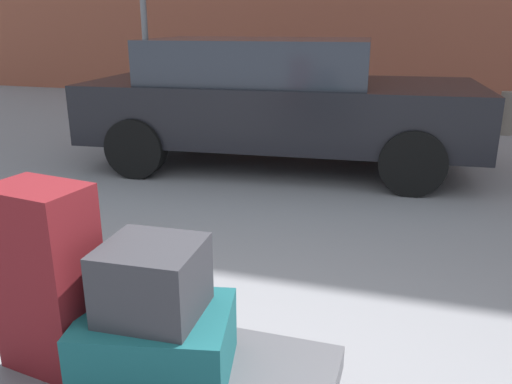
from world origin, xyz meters
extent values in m
cylinder|color=black|center=(-0.43, 0.27, 0.12)|extent=(0.24, 0.06, 0.24)
cube|color=#144C51|center=(-0.02, 0.02, 0.47)|extent=(0.62, 0.52, 0.26)
cube|color=maroon|center=(-0.43, -0.03, 0.70)|extent=(0.37, 0.28, 0.72)
cube|color=#2D2D33|center=(-0.02, 0.02, 0.73)|extent=(0.36, 0.34, 0.27)
cube|color=black|center=(-0.66, 4.31, 0.64)|extent=(4.44, 2.17, 0.64)
cube|color=#2D333D|center=(-0.91, 4.29, 1.19)|extent=(2.54, 1.79, 0.46)
cylinder|color=black|center=(0.68, 5.28, 0.32)|extent=(0.66, 0.27, 0.64)
cylinder|color=black|center=(0.83, 3.58, 0.32)|extent=(0.66, 0.27, 0.64)
cylinder|color=black|center=(-2.15, 5.03, 0.32)|extent=(0.66, 0.27, 0.64)
cylinder|color=black|center=(-2.00, 3.34, 0.32)|extent=(0.66, 0.27, 0.64)
cylinder|color=#72665B|center=(2.10, 6.92, 0.31)|extent=(0.22, 0.22, 0.63)
cylinder|color=slate|center=(-2.23, 4.11, 1.19)|extent=(0.07, 0.07, 2.38)
camera|label=1|loc=(0.82, -1.46, 1.60)|focal=36.54mm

